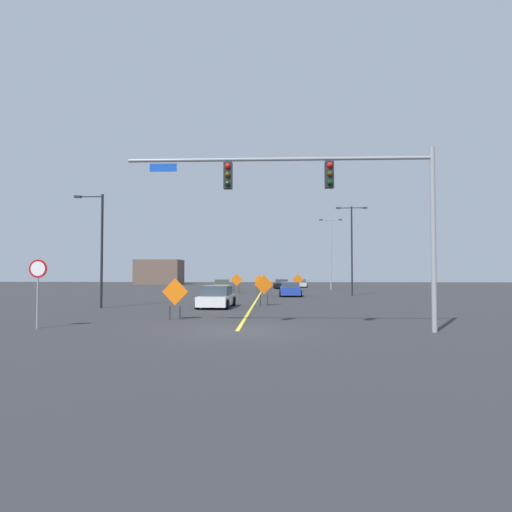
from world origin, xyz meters
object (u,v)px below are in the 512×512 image
Objects in this scene: stop_sign at (38,280)px; construction_sign_right_lane at (175,294)px; street_lamp_far_left at (352,244)px; car_white_passing at (217,297)px; car_yellow_mid at (222,285)px; street_lamp_near_right at (100,244)px; traffic_signal_assembly at (330,192)px; street_lamp_mid_right at (331,249)px; construction_sign_left_lane at (259,281)px; car_silver_distant at (300,283)px; construction_sign_median_far at (237,281)px; construction_sign_left_shoulder at (264,286)px; car_blue_far at (290,289)px; car_black_approaching at (281,284)px; construction_sign_right_shoulder at (298,280)px.

stop_sign reaches higher than construction_sign_right_lane.
street_lamp_far_left is 2.02× the size of car_white_passing.
car_yellow_mid is at bearing 85.20° from stop_sign.
stop_sign is 38.00m from car_yellow_mid.
street_lamp_near_right is at bearing -141.23° from street_lamp_far_left.
traffic_signal_assembly is 9.13m from construction_sign_right_lane.
street_lamp_near_right reaches higher than stop_sign.
construction_sign_right_lane is at bearing -108.76° from street_lamp_mid_right.
stop_sign is at bearing -124.39° from street_lamp_far_left.
construction_sign_right_lane is (-3.25, -27.34, -0.03)m from construction_sign_left_lane.
construction_sign_left_lane is 0.45× the size of car_silver_distant.
car_silver_distant is at bearing 79.09° from construction_sign_right_lane.
construction_sign_median_far reaches higher than car_silver_distant.
street_lamp_far_left is 24.40m from street_lamp_near_right.
street_lamp_near_right reaches higher than construction_sign_left_shoulder.
construction_sign_left_shoulder is 3.48m from car_white_passing.
construction_sign_median_far is 0.47× the size of car_silver_distant.
street_lamp_far_left reaches higher than car_silver_distant.
car_black_approaching is at bearing 91.59° from car_blue_far.
street_lamp_far_left is at bearing 57.20° from construction_sign_left_shoulder.
car_blue_far is at bearing -62.72° from construction_sign_left_lane.
car_yellow_mid is at bearing 102.98° from traffic_signal_assembly.
street_lamp_far_left is at bearing -89.21° from street_lamp_mid_right.
street_lamp_mid_right is at bearing 57.52° from street_lamp_near_right.
street_lamp_far_left reaches higher than construction_sign_right_lane.
car_black_approaching is at bearing 78.55° from construction_sign_left_lane.
street_lamp_far_left reaches higher than street_lamp_near_right.
construction_sign_left_lane is at bearing 83.67° from car_white_passing.
construction_sign_left_lane is at bearing 75.15° from stop_sign.
street_lamp_mid_right reaches higher than construction_sign_median_far.
construction_sign_right_lane is 0.44× the size of car_black_approaching.
traffic_signal_assembly is at bearing -92.03° from car_silver_distant.
construction_sign_left_lane is at bearing 96.97° from traffic_signal_assembly.
traffic_signal_assembly reaches higher than construction_sign_right_shoulder.
car_yellow_mid is (-9.45, 3.43, -0.67)m from construction_sign_right_shoulder.
car_blue_far is at bearing -95.62° from car_silver_distant.
construction_sign_left_shoulder is 0.49× the size of car_white_passing.
street_lamp_near_right is 3.65× the size of construction_sign_right_lane.
street_lamp_near_right is 1.63× the size of car_silver_distant.
street_lamp_near_right reaches higher than construction_sign_left_lane.
traffic_signal_assembly is at bearing -78.45° from construction_sign_median_far.
traffic_signal_assembly is at bearing -38.15° from street_lamp_near_right.
construction_sign_right_shoulder is at bearing 74.11° from car_white_passing.
car_yellow_mid is at bearing 103.11° from construction_sign_left_shoulder.
construction_sign_right_shoulder is at bearing -94.37° from car_silver_distant.
car_white_passing is at bearing -155.02° from construction_sign_left_shoulder.
traffic_signal_assembly is 2.68× the size of car_silver_distant.
construction_sign_left_shoulder is 18.37m from construction_sign_left_lane.
car_blue_far is at bearing -88.41° from car_black_approaching.
car_silver_distant is (1.77, 49.82, -4.89)m from traffic_signal_assembly.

